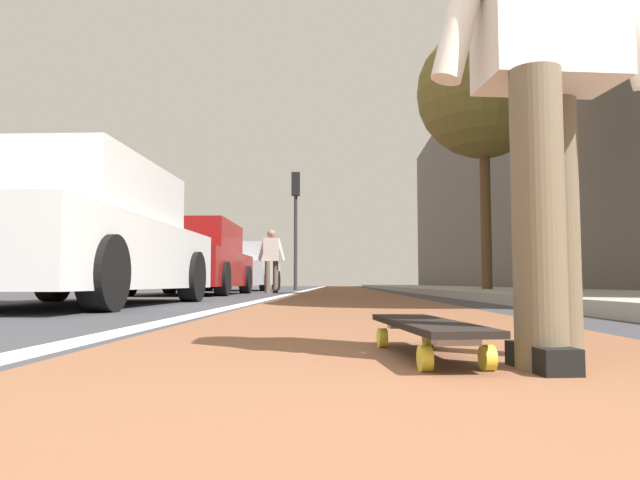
{
  "coord_description": "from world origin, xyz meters",
  "views": [
    {
      "loc": [
        -0.66,
        0.17,
        0.23
      ],
      "look_at": [
        11.05,
        0.53,
        1.08
      ],
      "focal_mm": 33.66,
      "sensor_mm": 36.0,
      "label": 1
    }
  ],
  "objects_px": {
    "skateboard": "(427,328)",
    "parked_car_near": "(72,238)",
    "parked_car_mid": "(193,260)",
    "traffic_light": "(296,208)",
    "parked_car_far": "(244,268)",
    "pedestrian_distant": "(271,257)",
    "skater_person": "(546,47)",
    "street_tree_mid": "(483,93)"
  },
  "relations": [
    {
      "from": "traffic_light",
      "to": "street_tree_mid",
      "type": "relative_size",
      "value": 0.73
    },
    {
      "from": "street_tree_mid",
      "to": "pedestrian_distant",
      "type": "distance_m",
      "value": 6.18
    },
    {
      "from": "parked_car_mid",
      "to": "traffic_light",
      "type": "distance_m",
      "value": 8.41
    },
    {
      "from": "skater_person",
      "to": "street_tree_mid",
      "type": "distance_m",
      "value": 11.04
    },
    {
      "from": "parked_car_far",
      "to": "traffic_light",
      "type": "bearing_deg",
      "value": -54.07
    },
    {
      "from": "parked_car_mid",
      "to": "traffic_light",
      "type": "relative_size",
      "value": 1.15
    },
    {
      "from": "street_tree_mid",
      "to": "skater_person",
      "type": "bearing_deg",
      "value": 167.15
    },
    {
      "from": "skater_person",
      "to": "parked_car_mid",
      "type": "distance_m",
      "value": 11.06
    },
    {
      "from": "skateboard",
      "to": "traffic_light",
      "type": "xyz_separation_m",
      "value": [
        18.31,
        1.72,
        2.69
      ]
    },
    {
      "from": "parked_car_far",
      "to": "parked_car_near",
      "type": "bearing_deg",
      "value": -178.99
    },
    {
      "from": "pedestrian_distant",
      "to": "parked_car_mid",
      "type": "bearing_deg",
      "value": 150.79
    },
    {
      "from": "skateboard",
      "to": "skater_person",
      "type": "bearing_deg",
      "value": -113.42
    },
    {
      "from": "skateboard",
      "to": "skater_person",
      "type": "distance_m",
      "value": 0.92
    },
    {
      "from": "traffic_light",
      "to": "street_tree_mid",
      "type": "bearing_deg",
      "value": -151.57
    },
    {
      "from": "pedestrian_distant",
      "to": "street_tree_mid",
      "type": "bearing_deg",
      "value": -119.06
    },
    {
      "from": "parked_car_near",
      "to": "skater_person",
      "type": "bearing_deg",
      "value": -142.23
    },
    {
      "from": "parked_car_near",
      "to": "traffic_light",
      "type": "height_order",
      "value": "traffic_light"
    },
    {
      "from": "skateboard",
      "to": "street_tree_mid",
      "type": "distance_m",
      "value": 11.25
    },
    {
      "from": "skater_person",
      "to": "parked_car_near",
      "type": "bearing_deg",
      "value": 37.77
    },
    {
      "from": "parked_car_near",
      "to": "pedestrian_distant",
      "type": "height_order",
      "value": "pedestrian_distant"
    },
    {
      "from": "parked_car_near",
      "to": "parked_car_mid",
      "type": "height_order",
      "value": "parked_car_near"
    },
    {
      "from": "street_tree_mid",
      "to": "pedestrian_distant",
      "type": "bearing_deg",
      "value": 60.94
    },
    {
      "from": "parked_car_near",
      "to": "traffic_light",
      "type": "bearing_deg",
      "value": -5.41
    },
    {
      "from": "skateboard",
      "to": "parked_car_mid",
      "type": "bearing_deg",
      "value": 17.56
    },
    {
      "from": "parked_car_far",
      "to": "pedestrian_distant",
      "type": "xyz_separation_m",
      "value": [
        -4.46,
        -1.37,
        0.17
      ]
    },
    {
      "from": "parked_car_near",
      "to": "street_tree_mid",
      "type": "distance_m",
      "value": 8.93
    },
    {
      "from": "parked_car_far",
      "to": "street_tree_mid",
      "type": "relative_size",
      "value": 0.81
    },
    {
      "from": "skater_person",
      "to": "skateboard",
      "type": "bearing_deg",
      "value": 66.58
    },
    {
      "from": "traffic_light",
      "to": "pedestrian_distant",
      "type": "xyz_separation_m",
      "value": [
        -5.59,
        0.2,
        -1.9
      ]
    },
    {
      "from": "traffic_light",
      "to": "parked_car_far",
      "type": "bearing_deg",
      "value": 125.93
    },
    {
      "from": "parked_car_far",
      "to": "parked_car_mid",
      "type": "bearing_deg",
      "value": -179.85
    },
    {
      "from": "parked_car_far",
      "to": "traffic_light",
      "type": "xyz_separation_m",
      "value": [
        1.13,
        -1.56,
        2.07
      ]
    },
    {
      "from": "traffic_light",
      "to": "pedestrian_distant",
      "type": "distance_m",
      "value": 5.91
    },
    {
      "from": "parked_car_far",
      "to": "traffic_light",
      "type": "distance_m",
      "value": 2.83
    },
    {
      "from": "skater_person",
      "to": "street_tree_mid",
      "type": "bearing_deg",
      "value": -12.85
    },
    {
      "from": "skateboard",
      "to": "pedestrian_distant",
      "type": "bearing_deg",
      "value": 8.55
    },
    {
      "from": "parked_car_mid",
      "to": "traffic_light",
      "type": "bearing_deg",
      "value": -10.93
    },
    {
      "from": "skateboard",
      "to": "parked_car_near",
      "type": "relative_size",
      "value": 0.19
    },
    {
      "from": "skater_person",
      "to": "parked_car_mid",
      "type": "xyz_separation_m",
      "value": [
        10.46,
        3.61,
        -0.23
      ]
    },
    {
      "from": "skater_person",
      "to": "parked_car_near",
      "type": "relative_size",
      "value": 0.37
    },
    {
      "from": "parked_car_near",
      "to": "parked_car_mid",
      "type": "xyz_separation_m",
      "value": [
        6.07,
        0.21,
        -0.0
      ]
    },
    {
      "from": "parked_car_mid",
      "to": "skater_person",
      "type": "bearing_deg",
      "value": -160.97
    }
  ]
}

